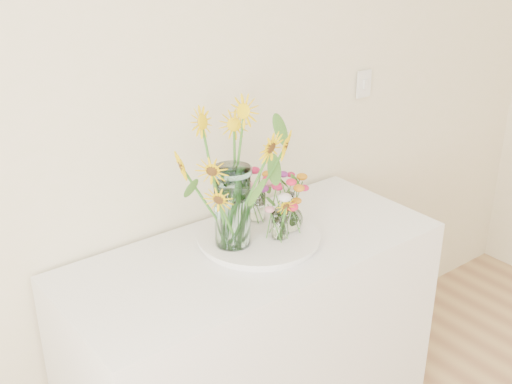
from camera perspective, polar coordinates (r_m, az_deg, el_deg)
counter at (r=2.55m, az=-0.22°, el=-13.88°), size 1.40×0.60×0.90m
tray at (r=2.34m, az=0.25°, el=-4.18°), size 0.42×0.42×0.02m
mason_jar at (r=2.21m, az=-2.11°, el=-1.33°), size 0.15×0.15×0.29m
sunflower_bouquet at (r=2.16m, az=-2.15°, el=1.37°), size 0.88×0.88×0.52m
small_vase_a at (r=2.29m, az=2.11°, el=-2.96°), size 0.07×0.07×0.10m
wildflower_posy_a at (r=2.27m, az=2.13°, el=-1.95°), size 0.20×0.20×0.19m
small_vase_b at (r=2.35m, az=2.98°, el=-1.74°), size 0.13×0.13×0.15m
wildflower_posy_b at (r=2.33m, az=3.01°, el=-0.74°), size 0.23×0.23×0.24m
small_vase_c at (r=2.42m, az=0.09°, el=-1.32°), size 0.08×0.08×0.11m
wildflower_posy_c at (r=2.40m, az=0.10°, el=-0.35°), size 0.17×0.17×0.20m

